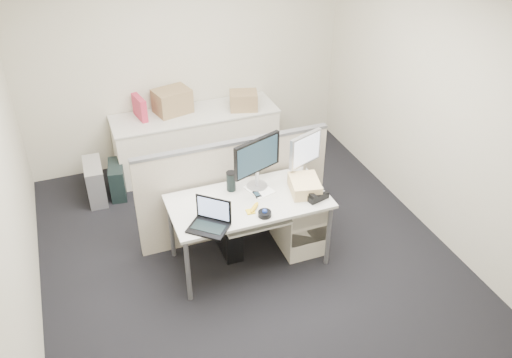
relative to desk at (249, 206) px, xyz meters
name	(u,v)px	position (x,y,z in m)	size (l,w,h in m)	color
floor	(249,259)	(0.00, 0.00, -0.67)	(4.00, 4.50, 0.01)	black
wall_back	(184,56)	(0.00, 2.25, 0.69)	(4.00, 0.02, 2.70)	beige
wall_front	(388,331)	(0.00, -2.25, 0.69)	(4.00, 0.02, 2.70)	beige
wall_left	(4,188)	(-2.00, 0.00, 0.69)	(0.02, 4.50, 2.70)	beige
wall_right	(439,107)	(2.00, 0.00, 0.69)	(0.02, 4.50, 2.70)	beige
desk	(249,206)	(0.00, 0.00, 0.00)	(1.50, 0.75, 0.73)	silver
keyboard_tray	(256,220)	(0.00, -0.18, -0.04)	(0.62, 0.32, 0.02)	silver
drawer_pedestal	(298,219)	(0.55, 0.05, -0.34)	(0.40, 0.55, 0.65)	silver
cubicle_partition	(234,191)	(0.00, 0.45, -0.11)	(2.00, 0.06, 1.10)	#B9AC98
back_counter	(196,140)	(0.00, 1.93, -0.30)	(2.00, 0.60, 0.72)	silver
monitor_main	(257,164)	(0.15, 0.18, 0.33)	(0.53, 0.20, 0.53)	black
monitor_small	(305,156)	(0.65, 0.18, 0.31)	(0.39, 0.20, 0.48)	#B7B7BC
laptop	(208,217)	(-0.48, -0.28, 0.19)	(0.33, 0.25, 0.25)	black
trackball	(265,214)	(0.05, -0.28, 0.09)	(0.12, 0.12, 0.05)	black
desk_phone	(315,195)	(0.60, -0.18, 0.10)	(0.21, 0.17, 0.07)	black
paper_stack	(259,190)	(0.15, 0.12, 0.07)	(0.20, 0.26, 0.01)	white
sticky_pad	(250,212)	(-0.05, -0.18, 0.07)	(0.08, 0.08, 0.01)	yellow
travel_mug	(231,182)	(-0.10, 0.22, 0.16)	(0.09, 0.09, 0.19)	black
banana	(254,207)	(0.00, -0.15, 0.08)	(0.17, 0.04, 0.04)	yellow
cellphone	(257,194)	(0.10, 0.05, 0.07)	(0.06, 0.11, 0.01)	black
manila_folders	(305,186)	(0.55, -0.05, 0.13)	(0.27, 0.34, 0.13)	beige
keyboard	(249,217)	(-0.05, -0.14, -0.02)	(0.47, 0.17, 0.03)	black
pc_tower_desk	(229,235)	(-0.15, 0.20, -0.47)	(0.17, 0.43, 0.40)	black
pc_tower_spare_dark	(117,180)	(-1.05, 1.63, -0.47)	(0.17, 0.42, 0.40)	black
pc_tower_spare_silver	(95,181)	(-1.30, 1.63, -0.43)	(0.20, 0.49, 0.46)	#B7B7BC
cardboard_box_left	(172,102)	(-0.24, 2.05, 0.21)	(0.42, 0.31, 0.31)	#907C4D
cardboard_box_right	(244,101)	(0.60, 1.83, 0.18)	(0.33, 0.26, 0.24)	#907C4D
red_binder	(140,108)	(-0.64, 2.03, 0.20)	(0.07, 0.31, 0.29)	#B2263F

